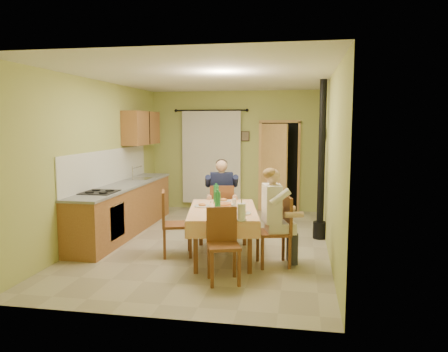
% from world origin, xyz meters
% --- Properties ---
extents(floor, '(4.00, 6.00, 0.01)m').
position_xyz_m(floor, '(0.00, 0.00, 0.00)').
color(floor, tan).
rests_on(floor, ground).
extents(room_shell, '(4.04, 6.04, 2.82)m').
position_xyz_m(room_shell, '(0.00, 0.00, 1.82)').
color(room_shell, tan).
rests_on(room_shell, ground).
extents(kitchen_run, '(0.64, 3.64, 1.56)m').
position_xyz_m(kitchen_run, '(-1.71, 0.40, 0.48)').
color(kitchen_run, '#925A2D').
rests_on(kitchen_run, ground).
extents(upper_cabinets, '(0.35, 1.40, 0.70)m').
position_xyz_m(upper_cabinets, '(-1.82, 1.70, 1.95)').
color(upper_cabinets, '#925A2D').
rests_on(upper_cabinets, room_shell).
extents(curtain, '(1.70, 0.07, 2.22)m').
position_xyz_m(curtain, '(-0.55, 2.90, 1.26)').
color(curtain, black).
rests_on(curtain, ground).
extents(doorway, '(0.96, 0.61, 2.15)m').
position_xyz_m(doorway, '(1.00, 2.84, 1.05)').
color(doorway, black).
rests_on(doorway, ground).
extents(dining_table, '(1.29, 1.83, 0.76)m').
position_xyz_m(dining_table, '(0.39, -0.82, 0.38)').
color(dining_table, '#EEAD7B').
rests_on(dining_table, ground).
extents(tableware, '(0.94, 1.54, 0.33)m').
position_xyz_m(tableware, '(0.43, -0.93, 0.83)').
color(tableware, white).
rests_on(tableware, dining_table).
extents(chair_far, '(0.49, 0.49, 0.98)m').
position_xyz_m(chair_far, '(0.17, 0.29, 0.29)').
color(chair_far, brown).
rests_on(chair_far, ground).
extents(chair_near, '(0.51, 0.51, 0.96)m').
position_xyz_m(chair_near, '(0.58, -1.83, 0.29)').
color(chair_near, brown).
rests_on(chair_near, ground).
extents(chair_right, '(0.55, 0.55, 1.01)m').
position_xyz_m(chair_right, '(1.19, -1.03, 0.29)').
color(chair_right, brown).
rests_on(chair_right, ground).
extents(chair_left, '(0.57, 0.57, 1.02)m').
position_xyz_m(chair_left, '(-0.35, -0.81, 0.29)').
color(chair_left, brown).
rests_on(chair_left, ground).
extents(man_far, '(0.63, 0.54, 1.39)m').
position_xyz_m(man_far, '(0.17, 0.30, 0.88)').
color(man_far, '#141938').
rests_on(man_far, chair_far).
extents(man_right, '(0.56, 0.64, 1.39)m').
position_xyz_m(man_right, '(1.18, -1.03, 0.88)').
color(man_right, silver).
rests_on(man_right, chair_right).
extents(stove_flue, '(0.24, 0.24, 2.80)m').
position_xyz_m(stove_flue, '(1.90, 0.60, 1.02)').
color(stove_flue, black).
rests_on(stove_flue, ground).
extents(picture_back, '(0.19, 0.03, 0.23)m').
position_xyz_m(picture_back, '(0.25, 2.97, 1.75)').
color(picture_back, black).
rests_on(picture_back, room_shell).
extents(picture_right, '(0.03, 0.31, 0.21)m').
position_xyz_m(picture_right, '(1.97, 1.20, 1.85)').
color(picture_right, brown).
rests_on(picture_right, room_shell).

